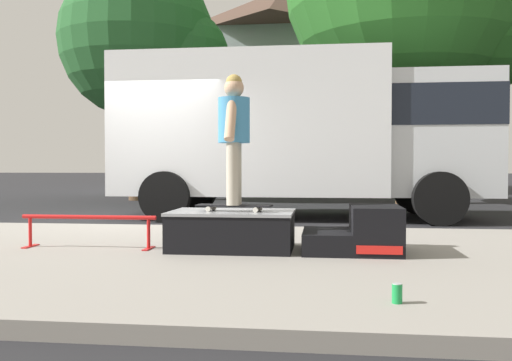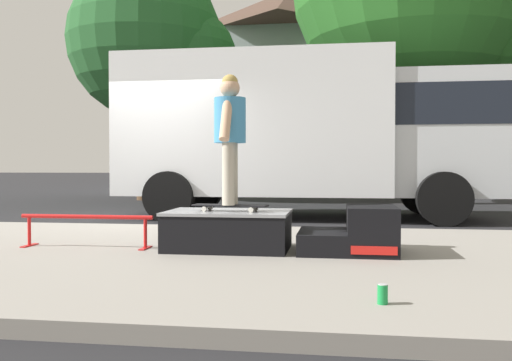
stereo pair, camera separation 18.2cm
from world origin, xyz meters
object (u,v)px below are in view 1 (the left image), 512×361
(skate_box, at_px, (232,229))
(grind_rail, at_px, (89,223))
(soda_can, at_px, (397,293))
(skateboard, at_px, (234,206))
(skater_kid, at_px, (234,128))
(box_truck, at_px, (302,129))
(kicker_ramp, at_px, (360,233))
(street_tree_neighbour, at_px, (146,46))

(skate_box, distance_m, grind_rail, 1.54)
(skate_box, height_order, soda_can, skate_box)
(skateboard, bearing_deg, soda_can, -56.02)
(skater_kid, relative_size, box_truck, 0.19)
(kicker_ramp, relative_size, street_tree_neighbour, 0.14)
(skater_kid, bearing_deg, skateboard, 116.57)
(grind_rail, height_order, skateboard, skateboard)
(skate_box, distance_m, kicker_ramp, 1.31)
(skater_kid, xyz_separation_m, box_truck, (0.51, 5.00, 0.32))
(kicker_ramp, height_order, grind_rail, kicker_ramp)
(skate_box, xyz_separation_m, skater_kid, (0.03, -0.04, 1.04))
(skate_box, bearing_deg, kicker_ramp, -0.02)
(grind_rail, xyz_separation_m, box_truck, (2.07, 5.03, 1.32))
(kicker_ramp, xyz_separation_m, street_tree_neighbour, (-5.46, 9.84, 4.16))
(grind_rail, bearing_deg, soda_can, -34.46)
(skateboard, height_order, soda_can, skateboard)
(kicker_ramp, xyz_separation_m, grind_rail, (-2.84, -0.07, 0.07))
(skater_kid, distance_m, soda_can, 2.74)
(kicker_ramp, height_order, street_tree_neighbour, street_tree_neighbour)
(street_tree_neighbour, bearing_deg, soda_can, -65.04)
(skater_kid, height_order, soda_can, skater_kid)
(box_truck, bearing_deg, skate_box, -96.23)
(street_tree_neighbour, bearing_deg, box_truck, -46.16)
(skate_box, height_order, skater_kid, skater_kid)
(grind_rail, bearing_deg, skater_kid, 1.04)
(grind_rail, bearing_deg, box_truck, 67.60)
(grind_rail, relative_size, skater_kid, 1.10)
(kicker_ramp, height_order, soda_can, kicker_ramp)
(soda_can, xyz_separation_m, box_truck, (-0.86, 7.05, 1.52))
(skater_kid, bearing_deg, box_truck, 84.14)
(grind_rail, xyz_separation_m, street_tree_neighbour, (-2.61, 9.91, 4.09))
(box_truck, bearing_deg, skater_kid, -95.86)
(skate_box, bearing_deg, skateboard, -58.00)
(skate_box, height_order, grind_rail, skate_box)
(skater_kid, bearing_deg, grind_rail, -178.96)
(kicker_ramp, relative_size, skater_kid, 0.72)
(kicker_ramp, xyz_separation_m, soda_can, (0.09, -2.09, -0.13))
(soda_can, bearing_deg, skater_kid, 123.98)
(skater_kid, height_order, box_truck, box_truck)
(kicker_ramp, bearing_deg, soda_can, -87.42)
(grind_rail, height_order, box_truck, box_truck)
(skate_box, xyz_separation_m, box_truck, (0.54, 4.96, 1.37))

